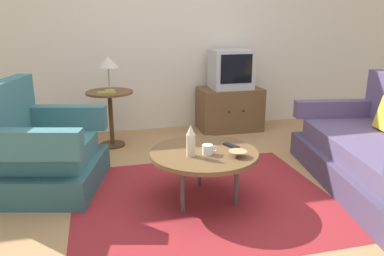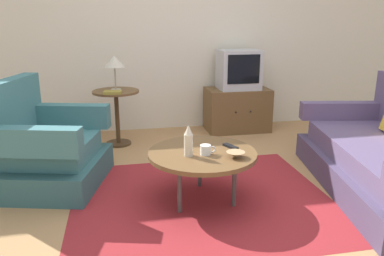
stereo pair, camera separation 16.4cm
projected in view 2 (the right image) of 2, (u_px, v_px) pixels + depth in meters
name	position (u px, v px, depth m)	size (l,w,h in m)	color
ground_plane	(217.00, 198.00, 3.17)	(16.00, 16.00, 0.00)	#AD7F51
back_wall	(174.00, 26.00, 4.90)	(9.00, 0.12, 2.70)	beige
area_rug	(202.00, 200.00, 3.14)	(2.11, 1.81, 0.00)	maroon
armchair	(46.00, 150.00, 3.36)	(1.03, 1.12, 0.94)	#325C60
coffee_table	(203.00, 155.00, 3.03)	(0.87, 0.87, 0.42)	brown
side_table	(117.00, 106.00, 4.39)	(0.53, 0.53, 0.65)	brown
tv_stand	(237.00, 109.00, 5.02)	(0.81, 0.51, 0.56)	brown
television	(239.00, 70.00, 4.87)	(0.52, 0.41, 0.50)	#B7B7BC
table_lamp	(114.00, 62.00, 4.24)	(0.24, 0.24, 0.40)	#9E937A
vase	(188.00, 141.00, 2.90)	(0.07, 0.07, 0.25)	beige
mug	(206.00, 150.00, 2.95)	(0.13, 0.08, 0.08)	white
bowl	(236.00, 155.00, 2.89)	(0.14, 0.14, 0.04)	tan
tv_remote_dark	(231.00, 146.00, 3.11)	(0.10, 0.16, 0.02)	black
book	(113.00, 92.00, 4.15)	(0.21, 0.16, 0.03)	olive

